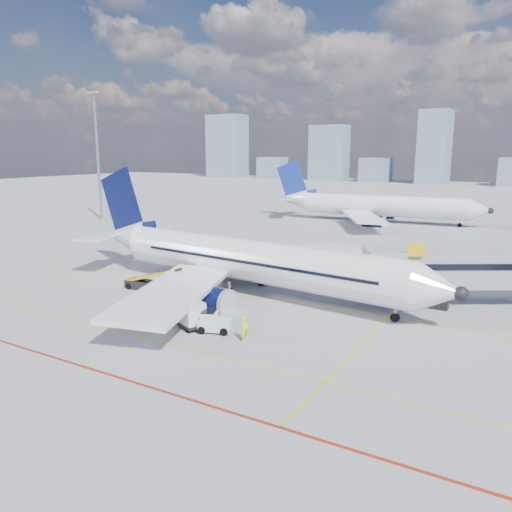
{
  "coord_description": "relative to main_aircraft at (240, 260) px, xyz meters",
  "views": [
    {
      "loc": [
        24.75,
        -32.82,
        14.08
      ],
      "look_at": [
        0.91,
        7.99,
        4.0
      ],
      "focal_mm": 35.0,
      "sensor_mm": 36.0,
      "label": 1
    }
  ],
  "objects": [
    {
      "name": "apron_markings",
      "position": [
        0.89,
        -12.75,
        -3.21
      ],
      "size": [
        90.0,
        35.12,
        0.01
      ],
      "color": "gold",
      "rests_on": "ground"
    },
    {
      "name": "ramp_worker",
      "position": [
        7.71,
        -11.64,
        -2.21
      ],
      "size": [
        0.52,
        0.76,
        2.01
      ],
      "primitive_type": "imported",
      "rotation": [
        0.0,
        0.0,
        1.62
      ],
      "color": "yellow",
      "rests_on": "ground"
    },
    {
      "name": "second_aircraft",
      "position": [
        -3.41,
        55.47,
        0.0
      ],
      "size": [
        42.5,
        36.99,
        12.41
      ],
      "rotation": [
        0.0,
        0.0,
        0.09
      ],
      "color": "silver",
      "rests_on": "ground"
    },
    {
      "name": "distant_skyline",
      "position": [
        1.08,
        181.16,
        8.95
      ],
      "size": [
        253.88,
        15.74,
        31.79
      ],
      "color": "slate",
      "rests_on": "ground"
    },
    {
      "name": "main_aircraft",
      "position": [
        0.0,
        0.0,
        0.0
      ],
      "size": [
        43.15,
        37.55,
        12.61
      ],
      "rotation": [
        0.0,
        0.0,
        -0.1
      ],
      "color": "silver",
      "rests_on": "ground"
    },
    {
      "name": "cargo_dolly",
      "position": [
        1.75,
        -11.04,
        -2.02
      ],
      "size": [
        4.34,
        3.19,
        2.18
      ],
      "rotation": [
        0.0,
        0.0,
        -0.41
      ],
      "color": "black",
      "rests_on": "ground"
    },
    {
      "name": "belt_loader",
      "position": [
        -8.26,
        -4.62,
        -2.52
      ],
      "size": [
        6.63,
        1.94,
        2.69
      ],
      "rotation": [
        0.0,
        0.0,
        0.04
      ],
      "color": "black",
      "rests_on": "ground"
    },
    {
      "name": "ground",
      "position": [
        1.47,
        -8.84,
        -3.22
      ],
      "size": [
        420.0,
        420.0,
        0.0
      ],
      "primitive_type": "plane",
      "color": "gray",
      "rests_on": "ground"
    },
    {
      "name": "floodlight_mast_nw",
      "position": [
        -53.53,
        31.16,
        10.37
      ],
      "size": [
        3.2,
        0.61,
        25.45
      ],
      "color": "gray",
      "rests_on": "ground"
    },
    {
      "name": "baggage_tug",
      "position": [
        4.51,
        -11.2,
        -2.39
      ],
      "size": [
        2.8,
        2.22,
        1.72
      ],
      "rotation": [
        0.0,
        0.0,
        0.34
      ],
      "color": "silver",
      "rests_on": "ground"
    }
  ]
}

